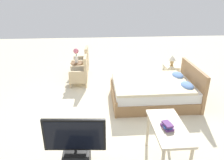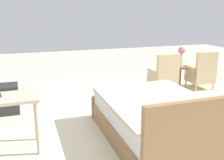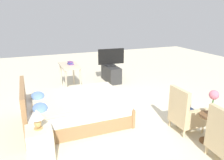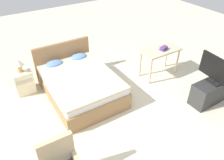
# 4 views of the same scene
# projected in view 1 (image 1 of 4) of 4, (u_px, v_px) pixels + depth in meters

# --- Properties ---
(ground_plane) EXTENTS (16.00, 16.00, 0.00)m
(ground_plane) POSITION_uv_depth(u_px,v_px,m) (116.00, 106.00, 5.59)
(ground_plane) COLOR beige
(bed) EXTENTS (1.51, 2.13, 0.96)m
(bed) POSITION_uv_depth(u_px,v_px,m) (155.00, 91.00, 5.71)
(bed) COLOR #997047
(bed) RESTS_ON ground_plane
(armchair_by_window_left) EXTENTS (0.57, 0.57, 0.92)m
(armchair_by_window_left) POSITION_uv_depth(u_px,v_px,m) (82.00, 63.00, 7.56)
(armchair_by_window_left) COLOR #CCB284
(armchair_by_window_left) RESTS_ON ground_plane
(armchair_by_window_right) EXTENTS (0.55, 0.55, 0.92)m
(armchair_by_window_right) POSITION_uv_depth(u_px,v_px,m) (80.00, 74.00, 6.63)
(armchair_by_window_right) COLOR #CCB284
(armchair_by_window_right) RESTS_ON ground_plane
(side_table) EXTENTS (0.40, 0.40, 0.55)m
(side_table) POSITION_uv_depth(u_px,v_px,m) (77.00, 69.00, 7.10)
(side_table) COLOR brown
(side_table) RESTS_ON ground_plane
(flower_vase) EXTENTS (0.17, 0.17, 0.48)m
(flower_vase) POSITION_uv_depth(u_px,v_px,m) (76.00, 54.00, 6.90)
(flower_vase) COLOR silver
(flower_vase) RESTS_ON side_table
(nightstand) EXTENTS (0.44, 0.41, 0.58)m
(nightstand) POSITION_uv_depth(u_px,v_px,m) (170.00, 75.00, 6.78)
(nightstand) COLOR beige
(nightstand) RESTS_ON ground_plane
(table_lamp) EXTENTS (0.22, 0.22, 0.33)m
(table_lamp) POSITION_uv_depth(u_px,v_px,m) (172.00, 59.00, 6.58)
(table_lamp) COLOR tan
(table_lamp) RESTS_ON nightstand
(tv_flatscreen) EXTENTS (0.22, 0.90, 0.60)m
(tv_flatscreen) POSITION_uv_depth(u_px,v_px,m) (74.00, 136.00, 3.13)
(tv_flatscreen) COLOR black
(tv_flatscreen) RESTS_ON tv_stand
(vanity_desk) EXTENTS (1.04, 0.52, 0.77)m
(vanity_desk) POSITION_uv_depth(u_px,v_px,m) (168.00, 132.00, 3.55)
(vanity_desk) COLOR beige
(vanity_desk) RESTS_ON ground_plane
(book_stack) EXTENTS (0.24, 0.18, 0.09)m
(book_stack) POSITION_uv_depth(u_px,v_px,m) (167.00, 126.00, 3.43)
(book_stack) COLOR #66387A
(book_stack) RESTS_ON vanity_desk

